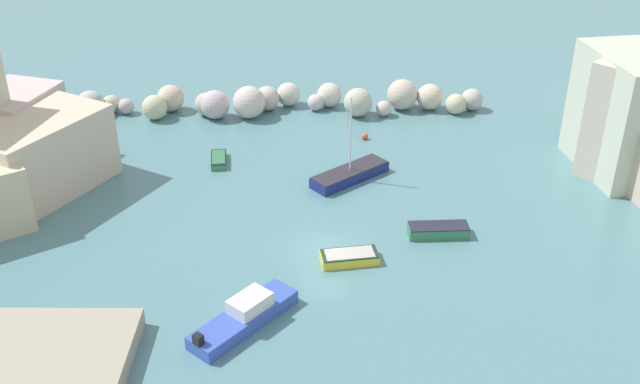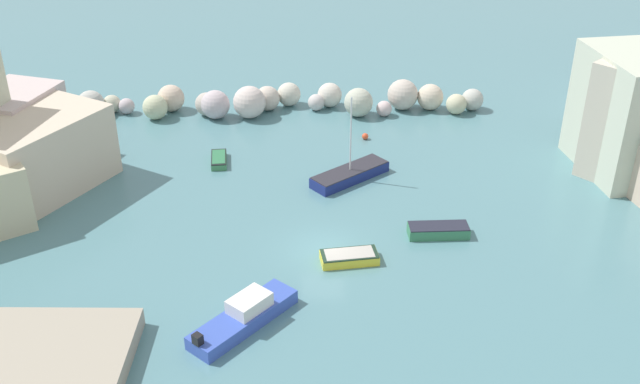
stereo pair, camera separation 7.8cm
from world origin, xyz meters
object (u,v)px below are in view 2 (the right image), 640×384
(moored_boat_1, at_px, (350,174))
(moored_boat_3, at_px, (438,230))
(moored_boat_0, at_px, (244,316))
(moored_boat_2, at_px, (219,159))
(moored_boat_5, at_px, (349,257))
(stone_dock, at_px, (27,353))
(moored_boat_4, at_px, (86,145))
(channel_buoy, at_px, (365,136))

(moored_boat_1, relative_size, moored_boat_3, 1.66)
(moored_boat_0, xyz_separation_m, moored_boat_2, (-2.77, 17.36, -0.26))
(moored_boat_2, distance_m, moored_boat_5, 14.69)
(stone_dock, bearing_deg, moored_boat_1, 47.18)
(moored_boat_4, bearing_deg, moored_boat_2, 48.68)
(stone_dock, distance_m, channel_buoy, 28.79)
(channel_buoy, relative_size, moored_boat_2, 0.18)
(stone_dock, height_order, moored_boat_3, stone_dock)
(moored_boat_1, height_order, moored_boat_4, moored_boat_1)
(moored_boat_0, distance_m, moored_boat_4, 23.46)
(moored_boat_0, relative_size, moored_boat_3, 1.59)
(moored_boat_3, bearing_deg, moored_boat_1, -57.42)
(moored_boat_4, distance_m, moored_boat_5, 23.13)
(channel_buoy, bearing_deg, moored_boat_5, -97.97)
(moored_boat_4, bearing_deg, channel_buoy, 66.07)
(channel_buoy, xyz_separation_m, moored_boat_3, (3.10, -13.18, 0.10))
(moored_boat_2, xyz_separation_m, moored_boat_4, (-9.65, 2.55, 0.05))
(moored_boat_2, height_order, moored_boat_4, moored_boat_4)
(moored_boat_5, bearing_deg, moored_boat_1, -101.22)
(moored_boat_0, bearing_deg, stone_dock, 145.26)
(moored_boat_5, bearing_deg, moored_boat_3, -162.02)
(moored_boat_1, distance_m, moored_boat_4, 19.21)
(moored_boat_0, bearing_deg, moored_boat_5, -4.36)
(moored_boat_3, height_order, moored_boat_4, moored_boat_3)
(moored_boat_5, bearing_deg, moored_boat_2, -63.45)
(channel_buoy, relative_size, moored_boat_4, 0.12)
(channel_buoy, distance_m, moored_boat_2, 10.92)
(moored_boat_0, bearing_deg, moored_boat_3, -12.48)
(channel_buoy, xyz_separation_m, moored_boat_0, (-7.58, -20.81, 0.28))
(stone_dock, xyz_separation_m, moored_boat_3, (20.30, 9.91, -0.13))
(moored_boat_2, bearing_deg, moored_boat_4, -109.59)
(moored_boat_2, bearing_deg, moored_boat_0, 4.26)
(moored_boat_1, xyz_separation_m, moored_boat_4, (-18.48, 5.26, -0.09))
(moored_boat_5, bearing_deg, channel_buoy, -105.17)
(channel_buoy, distance_m, moored_boat_3, 13.54)
(channel_buoy, distance_m, moored_boat_4, 20.03)
(channel_buoy, relative_size, moored_boat_5, 0.14)
(channel_buoy, relative_size, moored_boat_1, 0.08)
(stone_dock, relative_size, moored_boat_5, 2.88)
(moored_boat_4, bearing_deg, moored_boat_0, 5.43)
(moored_boat_5, bearing_deg, stone_dock, 19.09)
(moored_boat_3, xyz_separation_m, moored_boat_5, (-5.30, -2.49, -0.04))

